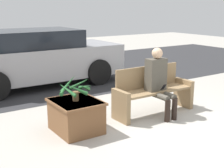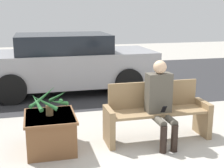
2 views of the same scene
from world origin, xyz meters
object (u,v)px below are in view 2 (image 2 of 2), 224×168
Objects in this scene: bench at (156,112)px; person_seated at (160,98)px; potted_plant at (49,101)px; planter_box at (51,131)px; parked_car at (67,63)px.

person_seated is (-0.02, -0.18, 0.29)m from bench.
potted_plant is at bearing -179.87° from bench.
parked_car is (0.65, 3.49, 0.46)m from planter_box.
parked_car reaches higher than planter_box.
bench is 2.00× the size of planter_box.
person_seated is 0.30× the size of parked_car.
potted_plant is (0.00, 0.01, 0.47)m from planter_box.
parked_car is at bearing 107.25° from bench.
bench is at bearing -72.75° from parked_car.
planter_box is at bearing -122.04° from potted_plant.
planter_box is 1.45× the size of potted_plant.
bench is 1.75m from potted_plant.
parked_car is at bearing 79.51° from planter_box.
bench is at bearing 0.13° from potted_plant.
planter_box is at bearing 174.43° from person_seated.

